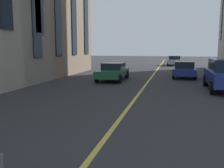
% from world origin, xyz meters
% --- Properties ---
extents(lane_centre_line, '(80.00, 0.16, 0.01)m').
position_xyz_m(lane_centre_line, '(20.00, 0.00, 0.00)').
color(lane_centre_line, '#D8C64C').
rests_on(lane_centre_line, ground_plane).
extents(car_blue_mid, '(3.90, 1.89, 1.40)m').
position_xyz_m(car_blue_mid, '(27.57, -2.72, 0.70)').
color(car_blue_mid, navy).
rests_on(car_blue_mid, ground_plane).
extents(car_green_far, '(4.40, 1.95, 1.37)m').
position_xyz_m(car_green_far, '(24.54, 2.80, 0.70)').
color(car_green_far, '#1E6038').
rests_on(car_green_far, ground_plane).
extents(car_silver_near, '(4.40, 1.95, 1.37)m').
position_xyz_m(car_silver_near, '(42.75, -1.94, 0.70)').
color(car_silver_near, '#B7BABF').
rests_on(car_silver_near, ground_plane).
extents(building_left_near, '(13.44, 12.65, 13.36)m').
position_xyz_m(building_left_near, '(26.38, 13.76, 6.68)').
color(building_left_near, gray).
rests_on(building_left_near, ground_plane).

